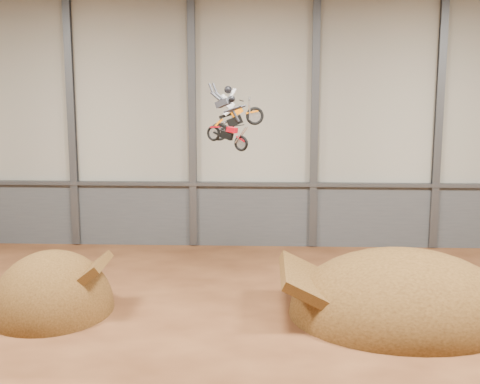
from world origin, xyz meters
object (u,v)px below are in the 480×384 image
at_px(fmx_rider_b, 226,118).
at_px(takeoff_ramp, 53,311).
at_px(fmx_rider_a, 240,106).
at_px(landing_ramp, 402,315).

bearing_deg(fmx_rider_b, takeoff_ramp, -151.88).
bearing_deg(fmx_rider_a, takeoff_ramp, -176.13).
xyz_separation_m(landing_ramp, fmx_rider_a, (-6.65, 2.15, 8.31)).
relative_size(takeoff_ramp, fmx_rider_a, 2.42).
bearing_deg(takeoff_ramp, landing_ramp, 0.36).
bearing_deg(landing_ramp, fmx_rider_a, 162.09).
xyz_separation_m(takeoff_ramp, landing_ramp, (14.36, 0.09, 0.00)).
distance_m(fmx_rider_a, fmx_rider_b, 2.59).
height_order(takeoff_ramp, fmx_rider_b, fmx_rider_b).
distance_m(landing_ramp, fmx_rider_b, 10.74).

